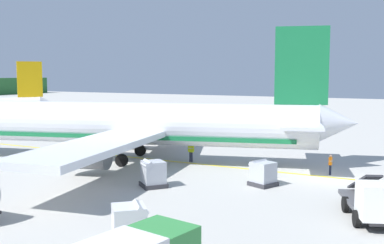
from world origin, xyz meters
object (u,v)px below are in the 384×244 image
object	(u,v)px
cargo_container_near	(130,225)
crew_supervisor	(330,163)
service_truck_baggage	(375,202)
crew_loader_right	(191,150)
airliner_foreground	(121,124)
cargo_container_mid	(263,174)
cargo_container_far	(153,174)

from	to	relation	value
cargo_container_near	crew_supervisor	world-z (taller)	cargo_container_near
service_truck_baggage	crew_loader_right	size ratio (longest dim) A/B	3.60
service_truck_baggage	cargo_container_near	size ratio (longest dim) A/B	2.68
airliner_foreground	crew_loader_right	distance (m)	6.80
cargo_container_near	cargo_container_mid	bearing A→B (deg)	-8.14
service_truck_baggage	cargo_container_mid	bearing A→B (deg)	56.96
airliner_foreground	service_truck_baggage	xyz separation A→B (m)	(-8.26, -22.55, -2.21)
cargo_container_mid	crew_loader_right	world-z (taller)	cargo_container_mid
service_truck_baggage	crew_loader_right	bearing A→B (deg)	57.19
cargo_container_far	crew_supervisor	xyz separation A→B (m)	(9.75, -10.42, 0.03)
cargo_container_near	cargo_container_far	bearing A→B (deg)	26.42
airliner_foreground	crew_loader_right	world-z (taller)	airliner_foreground
airliner_foreground	cargo_container_near	distance (m)	21.09
cargo_container_mid	crew_loader_right	distance (m)	10.30
airliner_foreground	service_truck_baggage	distance (m)	24.11
cargo_container_far	crew_supervisor	distance (m)	14.27
airliner_foreground	crew_supervisor	world-z (taller)	airliner_foreground
service_truck_baggage	crew_supervisor	world-z (taller)	service_truck_baggage
cargo_container_far	cargo_container_mid	bearing A→B (deg)	-60.01
cargo_container_far	crew_supervisor	size ratio (longest dim) A/B	1.45
airliner_foreground	cargo_container_near	xyz separation A→B (m)	(-16.73, -12.61, -2.46)
service_truck_baggage	cargo_container_far	world-z (taller)	service_truck_baggage
cargo_container_near	crew_loader_right	bearing A→B (deg)	19.29
airliner_foreground	cargo_container_far	size ratio (longest dim) A/B	17.28
cargo_container_near	cargo_container_far	distance (m)	10.87
cargo_container_far	crew_loader_right	xyz separation A→B (m)	(9.46, 1.88, 0.14)
crew_supervisor	service_truck_baggage	bearing A→B (deg)	-158.47
airliner_foreground	crew_loader_right	bearing A→B (deg)	-67.22
airliner_foreground	cargo_container_near	world-z (taller)	airliner_foreground
crew_supervisor	cargo_container_near	bearing A→B (deg)	164.01
airliner_foreground	cargo_container_far	xyz separation A→B (m)	(-6.99, -7.78, -2.46)
service_truck_baggage	cargo_container_mid	world-z (taller)	service_truck_baggage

